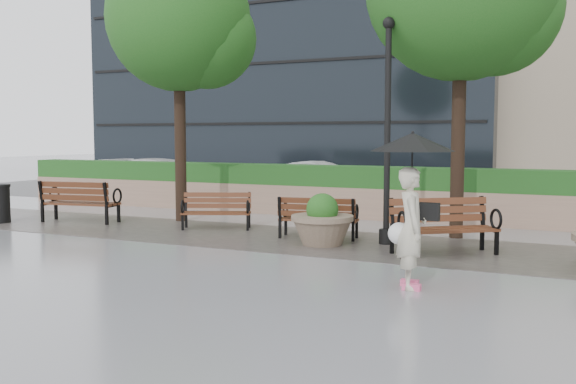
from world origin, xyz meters
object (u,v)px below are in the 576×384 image
at_px(bench_2, 318,226).
at_px(lamppost, 387,145).
at_px(bench_1, 216,219).
at_px(planter_left, 322,225).
at_px(car_right, 321,181).
at_px(car_left, 164,177).
at_px(bench_0, 80,210).
at_px(bench_3, 444,238).
at_px(pedestrian, 412,194).

bearing_deg(bench_2, lamppost, 167.29).
bearing_deg(bench_1, lamppost, -28.03).
xyz_separation_m(planter_left, lamppost, (1.10, 0.64, 1.56)).
relative_size(bench_1, car_right, 0.42).
xyz_separation_m(bench_2, car_left, (-8.66, 6.43, 0.41)).
relative_size(bench_0, bench_3, 1.03).
distance_m(bench_1, pedestrian, 6.67).
bearing_deg(bench_2, car_right, -77.92).
relative_size(bench_2, lamppost, 0.39).
bearing_deg(car_left, bench_2, -125.23).
bearing_deg(bench_3, planter_left, 143.37).
relative_size(planter_left, lamppost, 0.28).
relative_size(bench_1, lamppost, 0.37).
xyz_separation_m(bench_3, lamppost, (-1.26, 0.63, 1.66)).
bearing_deg(bench_0, lamppost, 171.98).
relative_size(bench_0, car_left, 0.43).
height_order(bench_1, bench_3, bench_3).
xyz_separation_m(bench_1, planter_left, (3.00, -0.94, 0.15)).
bearing_deg(bench_1, car_left, 110.45).
xyz_separation_m(bench_3, planter_left, (-2.36, -0.01, 0.10)).
distance_m(bench_0, pedestrian, 9.74).
relative_size(bench_3, car_right, 0.49).
height_order(planter_left, lamppost, lamppost).
xyz_separation_m(bench_0, bench_1, (3.67, 0.43, -0.06)).
relative_size(lamppost, car_right, 1.12).
relative_size(car_left, car_right, 1.17).
relative_size(bench_0, car_right, 0.51).
height_order(lamppost, pedestrian, lamppost).
distance_m(bench_2, car_left, 10.79).
xyz_separation_m(car_left, car_right, (5.73, 0.80, -0.02)).
bearing_deg(car_right, car_left, 92.49).
bearing_deg(pedestrian, planter_left, 21.42).
distance_m(bench_3, planter_left, 2.36).
relative_size(bench_3, lamppost, 0.44).
bearing_deg(car_left, pedestrian, -129.24).
xyz_separation_m(bench_0, pedestrian, (9.13, -3.23, 1.02)).
bearing_deg(lamppost, bench_1, 175.76).
xyz_separation_m(bench_1, car_left, (-6.03, 6.19, 0.42)).
distance_m(lamppost, car_right, 8.63).
relative_size(bench_3, planter_left, 1.59).
height_order(bench_0, lamppost, lamppost).
height_order(bench_2, car_right, car_right).
relative_size(car_left, pedestrian, 2.12).
height_order(bench_2, planter_left, planter_left).
height_order(bench_2, pedestrian, pedestrian).
bearing_deg(pedestrian, bench_2, 18.92).
bearing_deg(planter_left, pedestrian, -47.85).
bearing_deg(bench_1, car_right, 68.68).
xyz_separation_m(bench_1, bench_2, (2.62, -0.23, 0.01)).
height_order(lamppost, car_left, lamppost).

